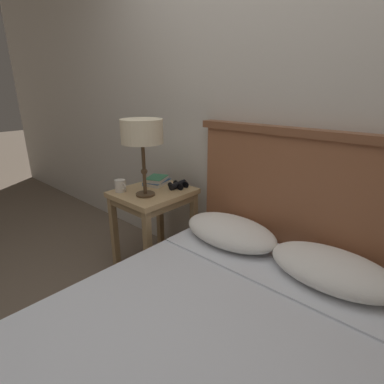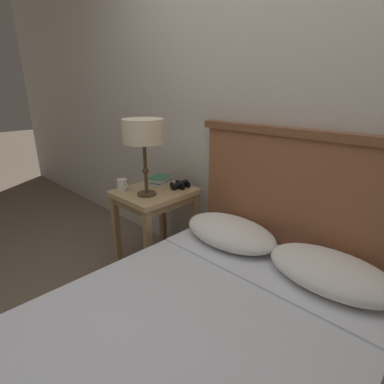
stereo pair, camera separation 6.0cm
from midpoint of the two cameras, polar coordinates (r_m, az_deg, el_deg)
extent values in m
cube|color=beige|center=(1.89, 14.00, 17.94)|extent=(8.00, 0.06, 2.60)
cube|color=tan|center=(2.17, -8.22, -0.14)|extent=(0.45, 0.52, 0.04)
cube|color=#917650|center=(2.19, -8.16, -1.21)|extent=(0.43, 0.49, 0.05)
cube|color=#A4865B|center=(2.32, -15.25, -7.80)|extent=(0.04, 0.04, 0.59)
cube|color=#A4865B|center=(2.04, -9.21, -11.32)|extent=(0.04, 0.04, 0.59)
cube|color=#A4865B|center=(2.56, -6.77, -4.59)|extent=(0.04, 0.04, 0.59)
cube|color=#A4865B|center=(2.31, -0.41, -7.21)|extent=(0.04, 0.04, 0.59)
cube|color=silver|center=(1.33, -4.54, -29.74)|extent=(1.23, 1.92, 0.20)
cube|color=white|center=(1.66, 12.56, -13.86)|extent=(1.21, 0.28, 0.01)
cube|color=brown|center=(1.89, 18.18, -6.44)|extent=(1.32, 0.06, 1.08)
cube|color=brown|center=(1.73, 20.12, 10.53)|extent=(1.38, 0.10, 0.04)
ellipsoid|color=white|center=(1.84, 6.33, -7.45)|extent=(0.60, 0.36, 0.15)
ellipsoid|color=white|center=(1.62, 24.11, -13.26)|extent=(0.60, 0.36, 0.15)
cylinder|color=#4C3823|center=(2.08, -9.70, -0.43)|extent=(0.13, 0.13, 0.01)
cylinder|color=#4C3823|center=(2.02, -9.98, 4.34)|extent=(0.02, 0.02, 0.34)
sphere|color=#4C3823|center=(2.03, -9.95, 3.87)|extent=(0.04, 0.04, 0.04)
cylinder|color=beige|center=(1.98, -10.40, 11.31)|extent=(0.27, 0.27, 0.15)
cube|color=silver|center=(2.30, -7.39, 1.79)|extent=(0.18, 0.21, 0.03)
cube|color=#2D568E|center=(2.29, -7.41, 2.14)|extent=(0.18, 0.22, 0.00)
cube|color=#2D568E|center=(2.34, -8.73, 2.02)|extent=(0.05, 0.18, 0.03)
cube|color=silver|center=(2.29, -7.52, 2.47)|extent=(0.19, 0.21, 0.03)
cube|color=#337F56|center=(2.29, -7.54, 2.81)|extent=(0.19, 0.21, 0.00)
cube|color=#337F56|center=(2.32, -8.95, 2.60)|extent=(0.08, 0.16, 0.03)
cylinder|color=black|center=(2.18, -4.02, 1.16)|extent=(0.05, 0.10, 0.04)
cylinder|color=black|center=(2.15, -3.04, 0.93)|extent=(0.05, 0.02, 0.05)
cylinder|color=black|center=(2.21, -4.97, 1.38)|extent=(0.04, 0.02, 0.04)
cylinder|color=black|center=(2.22, -2.97, 1.58)|extent=(0.05, 0.10, 0.04)
cylinder|color=black|center=(2.20, -2.00, 1.36)|extent=(0.05, 0.02, 0.05)
cylinder|color=black|center=(2.25, -3.91, 1.79)|extent=(0.04, 0.02, 0.04)
cube|color=black|center=(2.20, -3.49, 1.56)|extent=(0.06, 0.04, 0.01)
cylinder|color=black|center=(2.20, -3.49, 1.67)|extent=(0.02, 0.01, 0.02)
cylinder|color=silver|center=(2.18, -14.28, 1.16)|extent=(0.08, 0.08, 0.08)
torus|color=silver|center=(2.14, -13.66, 1.03)|extent=(0.05, 0.01, 0.05)
camera|label=1|loc=(0.03, -90.95, -0.33)|focal=28.00mm
camera|label=2|loc=(0.03, 89.05, 0.33)|focal=28.00mm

